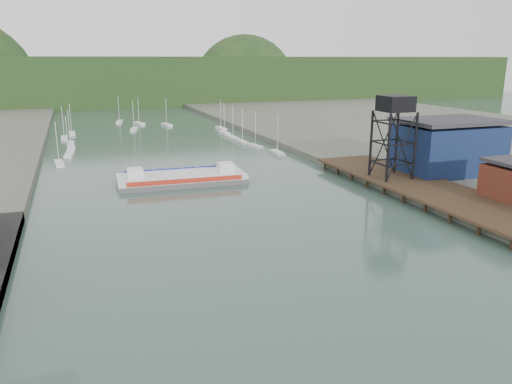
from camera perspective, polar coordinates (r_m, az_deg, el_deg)
east_pier at (r=94.13m, az=20.58°, el=-0.17°), size 14.00×70.00×2.45m
lift_tower at (r=100.65m, az=15.63°, el=9.14°), size 6.50×6.50×16.00m
blue_shed at (r=112.54m, az=21.00°, el=4.85°), size 20.50×14.50×11.30m
marina_sailboats at (r=165.57m, az=-11.76°, el=6.14°), size 57.71×92.65×0.90m
distant_hills at (r=325.85m, az=-16.97°, el=11.81°), size 500.00×120.00×80.00m
chain_ferry at (r=104.37m, az=-8.47°, el=1.60°), size 26.38×11.63×3.74m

